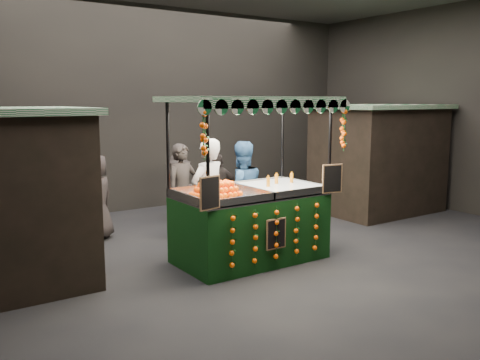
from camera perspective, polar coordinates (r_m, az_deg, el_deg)
ground at (r=9.15m, az=3.54°, el=-8.36°), size 12.00×12.00×0.00m
market_hall at (r=8.76m, az=3.76°, el=13.28°), size 12.10×10.10×5.05m
neighbour_stall_right at (r=12.95m, az=15.05°, el=2.37°), size 3.00×2.20×2.60m
juice_stall at (r=8.65m, az=1.34°, el=-3.47°), size 2.85×1.68×2.76m
vendor_grey at (r=9.06m, az=-3.59°, el=-1.84°), size 0.85×0.68×2.05m
vendor_blue at (r=9.68m, az=0.12°, el=-1.43°), size 1.08×0.92×1.95m
shopper_0 at (r=10.11m, az=-6.37°, el=-1.27°), size 0.75×0.56×1.87m
shopper_1 at (r=12.81m, az=12.32°, el=-0.04°), size 0.77×0.61×1.53m
shopper_2 at (r=11.34m, az=-2.34°, el=-0.96°), size 0.97×0.62×1.54m
shopper_3 at (r=11.76m, az=-6.82°, el=-0.74°), size 0.86×1.11×1.51m
shopper_4 at (r=10.37m, az=-15.61°, el=-1.84°), size 0.98×0.88×1.68m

